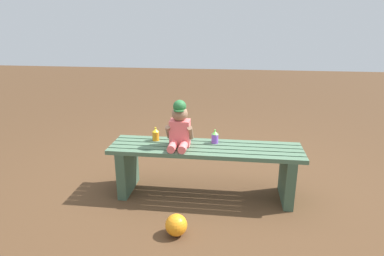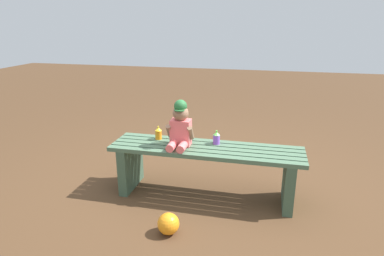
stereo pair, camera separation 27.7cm
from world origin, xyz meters
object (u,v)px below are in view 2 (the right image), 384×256
at_px(sippy_cup_left, 158,133).
at_px(toy_ball, 168,224).
at_px(park_bench, 206,163).
at_px(sippy_cup_right, 216,138).
at_px(child_figure, 180,126).

xyz_separation_m(sippy_cup_left, toy_ball, (0.31, -0.72, -0.44)).
bearing_deg(toy_ball, park_bench, 75.98).
distance_m(sippy_cup_left, toy_ball, 0.89).
xyz_separation_m(park_bench, toy_ball, (-0.15, -0.62, -0.23)).
height_order(sippy_cup_right, toy_ball, sippy_cup_right).
bearing_deg(sippy_cup_left, toy_ball, -66.92).
xyz_separation_m(child_figure, sippy_cup_left, (-0.24, 0.11, -0.12)).
xyz_separation_m(park_bench, sippy_cup_right, (0.07, 0.10, 0.21)).
height_order(park_bench, sippy_cup_right, sippy_cup_right).
bearing_deg(park_bench, sippy_cup_left, 168.00).
bearing_deg(toy_ball, sippy_cup_right, 72.29).
distance_m(park_bench, child_figure, 0.40).
distance_m(child_figure, sippy_cup_right, 0.34).
xyz_separation_m(sippy_cup_right, toy_ball, (-0.23, -0.72, -0.44)).
bearing_deg(park_bench, toy_ball, -104.02).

